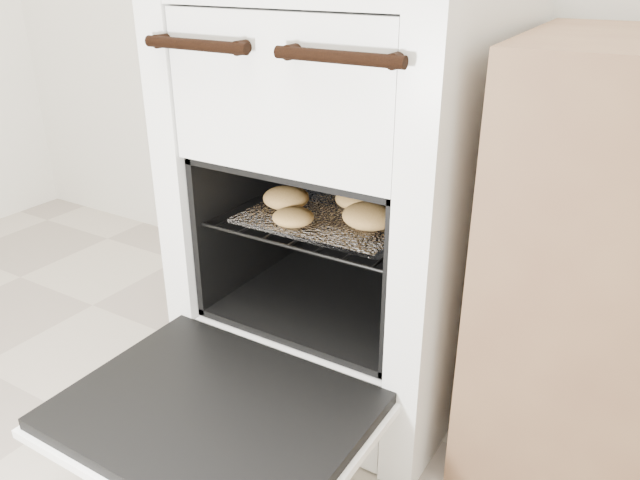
% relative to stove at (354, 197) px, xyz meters
% --- Properties ---
extents(stove, '(0.58, 0.65, 0.89)m').
position_rel_stove_xyz_m(stove, '(0.00, 0.00, 0.00)').
color(stove, white).
rests_on(stove, ground).
extents(oven_door, '(0.52, 0.41, 0.04)m').
position_rel_stove_xyz_m(oven_door, '(0.00, -0.49, -0.24)').
color(oven_door, black).
rests_on(oven_door, stove).
extents(oven_rack, '(0.42, 0.41, 0.01)m').
position_rel_stove_xyz_m(oven_rack, '(-0.00, -0.06, -0.02)').
color(oven_rack, black).
rests_on(oven_rack, stove).
extents(foil_sheet, '(0.33, 0.29, 0.01)m').
position_rel_stove_xyz_m(foil_sheet, '(-0.00, -0.08, -0.01)').
color(foil_sheet, silver).
rests_on(foil_sheet, oven_rack).
extents(baked_rolls, '(0.31, 0.33, 0.05)m').
position_rel_stove_xyz_m(baked_rolls, '(0.01, -0.07, 0.02)').
color(baked_rolls, tan).
rests_on(baked_rolls, foil_sheet).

